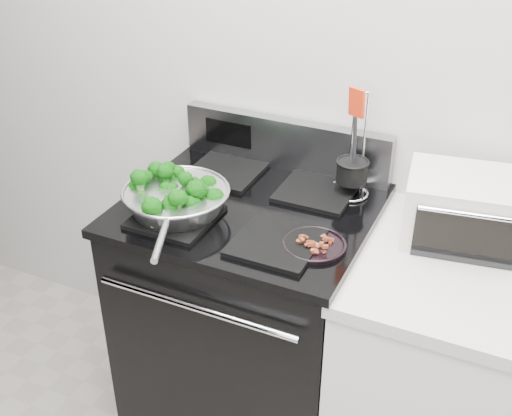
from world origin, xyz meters
The scene contains 8 objects.
back_wall centered at (0.00, 1.75, 1.35)m, with size 4.00×0.02×2.70m, color #B3B0AA.
gas_range centered at (-0.30, 1.41, 0.49)m, with size 0.79×0.69×1.13m.
counter centered at (0.39, 1.41, 0.46)m, with size 0.62×0.68×0.92m.
skillet centered at (-0.48, 1.27, 1.00)m, with size 0.34×0.51×0.07m.
broccoli_pile centered at (-0.48, 1.27, 1.02)m, with size 0.27×0.27×0.09m, color black, non-canonical shape.
bacon_plate centered at (-0.03, 1.28, 0.97)m, with size 0.19×0.19×0.04m.
utensil_holder centered at (-0.03, 1.62, 1.02)m, with size 0.12×0.12×0.37m.
toaster_oven centered at (0.35, 1.55, 1.02)m, with size 0.39×0.32×0.20m.
Camera 1 is at (0.47, -0.19, 1.99)m, focal length 45.00 mm.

